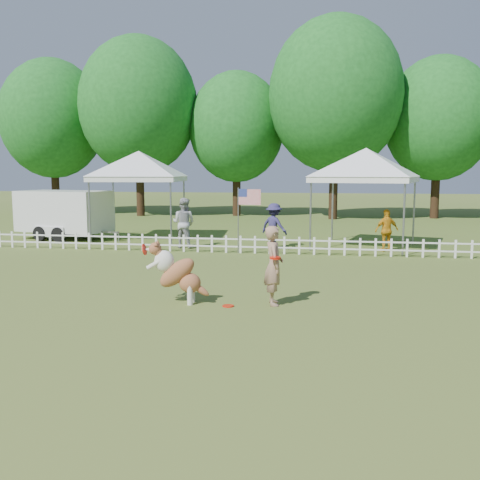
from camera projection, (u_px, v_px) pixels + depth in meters
The scene contains 17 objects.
ground at pixel (200, 302), 11.40m from camera, with size 120.00×120.00×0.00m, color #36551A.
picket_fence at pixel (248, 245), 18.21m from camera, with size 22.00×0.08×0.60m, color white, non-canonical shape.
handler at pixel (274, 265), 11.11m from camera, with size 0.61×0.40×1.66m, color #A07860.
dog at pixel (178, 273), 11.24m from camera, with size 1.27×0.42×1.31m, color brown, non-canonical shape.
frisbee_on_turf at pixel (228, 306), 11.04m from camera, with size 0.24×0.24×0.02m, color red.
canopy_tent_left at pixel (140, 196), 21.83m from camera, with size 3.41×3.41×3.53m, color white, non-canonical shape.
canopy_tent_right at pixel (365, 199), 19.46m from camera, with size 3.43×3.43×3.54m, color white, non-canonical shape.
cargo_trailer at pixel (64, 214), 22.09m from camera, with size 4.62×2.03×2.03m, color white, non-canonical shape.
flag_pole at pixel (238, 221), 18.13m from camera, with size 0.86×0.09×2.24m, color gray, non-canonical shape.
spectator_a at pixel (184, 223), 19.48m from camera, with size 0.89×0.69×1.82m, color #A9A9AF.
spectator_b at pixel (274, 226), 19.36m from camera, with size 1.06×0.61×1.64m, color navy.
spectator_c at pixel (387, 230), 18.62m from camera, with size 0.87×0.36×1.48m, color orange.
tree_far_left at pixel (53, 129), 34.63m from camera, with size 6.60×6.60×11.00m, color #195A1D, non-canonical shape.
tree_left at pixel (139, 119), 33.12m from camera, with size 7.40×7.40×12.00m, color #195A1D, non-canonical shape.
tree_center_left at pixel (237, 137), 33.28m from camera, with size 6.00×6.00×9.80m, color #195A1D, non-canonical shape.
tree_center_right at pixel (335, 110), 30.68m from camera, with size 7.60×7.60×12.60m, color #195A1D, non-canonical shape.
tree_right at pixel (438, 130), 31.34m from camera, with size 6.20×6.20×10.40m, color #195A1D, non-canonical shape.
Camera 1 is at (2.64, -10.86, 2.77)m, focal length 40.00 mm.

